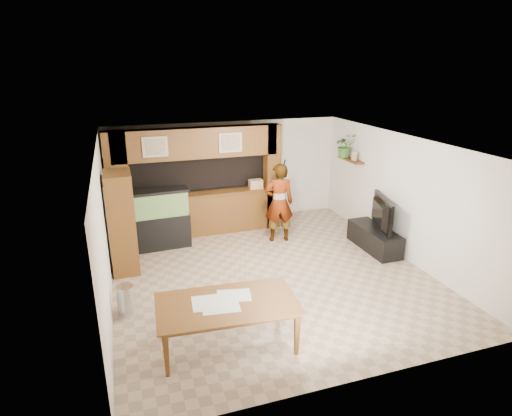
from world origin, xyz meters
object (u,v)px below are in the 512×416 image
object	(u,v)px
pantry_cabinet	(122,222)
television	(377,213)
dining_table	(228,326)
aquarium	(161,220)
person	(279,203)

from	to	relation	value
pantry_cabinet	television	world-z (taller)	pantry_cabinet
dining_table	television	bearing A→B (deg)	34.39
pantry_cabinet	television	bearing A→B (deg)	-7.59
aquarium	dining_table	bearing A→B (deg)	-85.75
pantry_cabinet	television	xyz separation A→B (m)	(5.35, -0.71, -0.16)
pantry_cabinet	dining_table	bearing A→B (deg)	-66.66
person	dining_table	distance (m)	4.17
television	person	xyz separation A→B (m)	(-1.87, 1.14, 0.08)
aquarium	dining_table	distance (m)	4.01
dining_table	pantry_cabinet	bearing A→B (deg)	117.07
aquarium	television	distance (m)	4.78
pantry_cabinet	aquarium	xyz separation A→B (m)	(0.84, 0.87, -0.35)
pantry_cabinet	dining_table	xyz separation A→B (m)	(1.33, -3.09, -0.65)
dining_table	person	bearing A→B (deg)	62.36
aquarium	television	xyz separation A→B (m)	(4.51, -1.58, 0.19)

